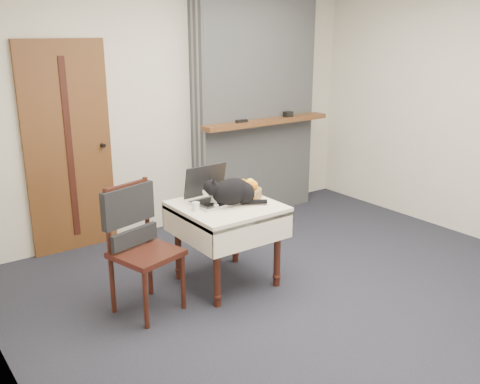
# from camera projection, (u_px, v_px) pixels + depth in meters

# --- Properties ---
(ground) EXTENTS (4.50, 4.50, 0.00)m
(ground) POSITION_uv_depth(u_px,v_px,m) (302.00, 289.00, 4.46)
(ground) COLOR black
(ground) RESTS_ON ground
(room_shell) EXTENTS (4.52, 4.01, 2.61)m
(room_shell) POSITION_uv_depth(u_px,v_px,m) (270.00, 70.00, 4.30)
(room_shell) COLOR beige
(room_shell) RESTS_ON ground
(door) EXTENTS (0.82, 0.10, 2.00)m
(door) POSITION_uv_depth(u_px,v_px,m) (69.00, 149.00, 5.02)
(door) COLOR brown
(door) RESTS_ON ground
(chimney) EXTENTS (1.62, 0.48, 2.60)m
(chimney) POSITION_uv_depth(u_px,v_px,m) (254.00, 101.00, 6.01)
(chimney) COLOR gray
(chimney) RESTS_ON ground
(side_table) EXTENTS (0.78, 0.78, 0.70)m
(side_table) POSITION_uv_depth(u_px,v_px,m) (227.00, 217.00, 4.42)
(side_table) COLOR #33100E
(side_table) RESTS_ON ground
(laptop) EXTENTS (0.42, 0.36, 0.30)m
(laptop) POSITION_uv_depth(u_px,v_px,m) (212.00, 193.00, 4.44)
(laptop) COLOR #B7B7BC
(laptop) RESTS_ON side_table
(cat) EXTENTS (0.50, 0.32, 0.26)m
(cat) POSITION_uv_depth(u_px,v_px,m) (233.00, 192.00, 4.34)
(cat) COLOR black
(cat) RESTS_ON side_table
(cream_jar) EXTENTS (0.06, 0.06, 0.07)m
(cream_jar) POSITION_uv_depth(u_px,v_px,m) (196.00, 206.00, 4.23)
(cream_jar) COLOR white
(cream_jar) RESTS_ON side_table
(pill_bottle) EXTENTS (0.04, 0.04, 0.08)m
(pill_bottle) POSITION_uv_depth(u_px,v_px,m) (253.00, 197.00, 4.43)
(pill_bottle) COLOR #A86A14
(pill_bottle) RESTS_ON side_table
(fruit_basket) EXTENTS (0.26, 0.26, 0.15)m
(fruit_basket) POSITION_uv_depth(u_px,v_px,m) (246.00, 190.00, 4.56)
(fruit_basket) COLOR olive
(fruit_basket) RESTS_ON side_table
(desk_clutter) EXTENTS (0.15, 0.08, 0.01)m
(desk_clutter) POSITION_uv_depth(u_px,v_px,m) (242.00, 198.00, 4.54)
(desk_clutter) COLOR black
(desk_clutter) RESTS_ON side_table
(chair) EXTENTS (0.54, 0.54, 0.99)m
(chair) POSITION_uv_depth(u_px,v_px,m) (136.00, 230.00, 4.00)
(chair) COLOR #33100E
(chair) RESTS_ON ground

